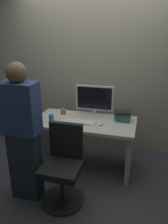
{
  "coord_description": "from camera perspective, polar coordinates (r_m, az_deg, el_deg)",
  "views": [
    {
      "loc": [
        0.75,
        -2.83,
        1.97
      ],
      "look_at": [
        0.0,
        -0.05,
        0.89
      ],
      "focal_mm": 36.53,
      "sensor_mm": 36.0,
      "label": 1
    }
  ],
  "objects": [
    {
      "name": "wall_back",
      "position": [
        3.69,
        3.31,
        13.29
      ],
      "size": [
        6.4,
        0.1,
        3.0
      ],
      "primitive_type": "cube",
      "color": "#9E9384",
      "rests_on": "ground"
    },
    {
      "name": "monitor",
      "position": [
        3.27,
        2.65,
        3.21
      ],
      "size": [
        0.54,
        0.14,
        0.46
      ],
      "color": "silver",
      "rests_on": "desk"
    },
    {
      "name": "book_stack",
      "position": [
        3.19,
        9.61,
        -0.93
      ],
      "size": [
        0.23,
        0.18,
        0.15
      ],
      "color": "#594C72",
      "rests_on": "desk"
    },
    {
      "name": "person_at_desk",
      "position": [
        2.66,
        -15.11,
        -5.21
      ],
      "size": [
        0.4,
        0.24,
        1.64
      ],
      "color": "#262838",
      "rests_on": "ground"
    },
    {
      "name": "ground_plane",
      "position": [
        3.53,
        0.22,
        -13.29
      ],
      "size": [
        9.0,
        9.0,
        0.0
      ],
      "primitive_type": "plane",
      "color": "#3D3842"
    },
    {
      "name": "cup_by_monitor",
      "position": [
        3.42,
        -5.22,
        0.11
      ],
      "size": [
        0.08,
        0.08,
        0.08
      ],
      "primitive_type": "cylinder",
      "color": "#D84C3F",
      "rests_on": "desk"
    },
    {
      "name": "cup_near_keyboard",
      "position": [
        3.17,
        -8.2,
        -1.52
      ],
      "size": [
        0.07,
        0.07,
        0.1
      ],
      "primitive_type": "cylinder",
      "color": "#3372B2",
      "rests_on": "desk"
    },
    {
      "name": "desk",
      "position": [
        3.27,
        0.23,
        -5.92
      ],
      "size": [
        1.4,
        0.69,
        0.74
      ],
      "color": "beige",
      "rests_on": "ground"
    },
    {
      "name": "keyboard",
      "position": [
        3.12,
        -1.08,
        -2.48
      ],
      "size": [
        0.43,
        0.13,
        0.02
      ],
      "primitive_type": "cube",
      "rotation": [
        0.0,
        0.0,
        -0.01
      ],
      "color": "white",
      "rests_on": "desk"
    },
    {
      "name": "mouse",
      "position": [
        3.05,
        4.17,
        -2.96
      ],
      "size": [
        0.06,
        0.1,
        0.03
      ],
      "primitive_type": "ellipsoid",
      "color": "white",
      "rests_on": "desk"
    },
    {
      "name": "office_chair",
      "position": [
        2.74,
        -5.23,
        -13.72
      ],
      "size": [
        0.52,
        0.52,
        0.94
      ],
      "color": "black",
      "rests_on": "ground"
    }
  ]
}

